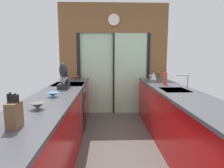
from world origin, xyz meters
The scene contains 13 objects.
ground_plane centered at (0.00, 0.60, -0.01)m, with size 5.04×7.60×0.02m, color #4C4742.
back_wall_unit centered at (0.00, 2.40, 1.52)m, with size 2.64×0.12×2.70m.
left_counter_run centered at (-0.91, 0.13, 0.47)m, with size 0.62×3.80×0.92m.
right_counter_run centered at (0.91, 0.30, 0.46)m, with size 0.62×3.80×0.92m.
sink_faucet centered at (1.06, 0.55, 1.08)m, with size 0.19×0.02×0.24m.
oven_range centered at (-0.91, 1.25, 0.46)m, with size 0.60×0.60×0.92m.
mixing_bowl_near centered at (-0.89, -0.53, 0.96)m, with size 0.15×0.15×0.07m.
mixing_bowl_mid centered at (-0.89, 0.06, 0.95)m, with size 0.15×0.15×0.06m.
mixing_bowl_far centered at (-0.89, 1.93, 0.96)m, with size 0.18×0.18×0.07m.
knife_block centered at (-0.89, -1.03, 1.02)m, with size 0.09×0.14×0.27m.
stand_mixer centered at (-0.89, 0.73, 1.08)m, with size 0.17×0.27×0.42m.
kettle centered at (0.89, 1.92, 1.00)m, with size 0.24×0.16×0.19m.
soap_bottle_far centered at (0.89, 1.06, 1.04)m, with size 0.07×0.07×0.28m.
Camera 1 is at (-0.21, -2.45, 1.46)m, focal length 31.24 mm.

